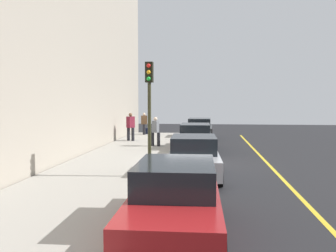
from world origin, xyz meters
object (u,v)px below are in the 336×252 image
(parked_car_black, at_px, (195,137))
(pedestrian_grey_coat, at_px, (156,131))
(pedestrian_burgundy_coat, at_px, (131,126))
(traffic_light_pole, at_px, (149,99))
(parked_car_charcoal, at_px, (200,128))
(parked_car_red, at_px, (175,199))
(parked_car_silver, at_px, (194,157))
(rolling_suitcase, at_px, (147,131))
(pedestrian_brown_coat, at_px, (144,123))

(parked_car_black, height_order, pedestrian_grey_coat, pedestrian_grey_coat)
(pedestrian_burgundy_coat, distance_m, traffic_light_pole, 11.76)
(parked_car_black, xyz_separation_m, traffic_light_pole, (7.76, -1.33, 2.11))
(parked_car_charcoal, height_order, parked_car_red, same)
(parked_car_silver, bearing_deg, parked_car_black, -178.49)
(parked_car_charcoal, relative_size, pedestrian_grey_coat, 2.58)
(pedestrian_burgundy_coat, bearing_deg, parked_car_charcoal, 125.55)
(pedestrian_burgundy_coat, bearing_deg, parked_car_red, 15.30)
(parked_car_silver, relative_size, rolling_suitcase, 5.02)
(pedestrian_burgundy_coat, xyz_separation_m, rolling_suitcase, (-4.95, 0.29, -0.74))
(parked_car_silver, height_order, pedestrian_burgundy_coat, pedestrian_burgundy_coat)
(pedestrian_burgundy_coat, relative_size, traffic_light_pole, 0.47)
(parked_car_red, relative_size, pedestrian_burgundy_coat, 2.41)
(pedestrian_brown_coat, xyz_separation_m, rolling_suitcase, (-0.44, 0.18, -0.67))
(pedestrian_brown_coat, height_order, traffic_light_pole, traffic_light_pole)
(pedestrian_grey_coat, relative_size, traffic_light_pole, 0.43)
(pedestrian_burgundy_coat, height_order, rolling_suitcase, pedestrian_burgundy_coat)
(pedestrian_brown_coat, distance_m, traffic_light_pole, 16.11)
(parked_car_red, distance_m, traffic_light_pole, 5.62)
(traffic_light_pole, height_order, rolling_suitcase, traffic_light_pole)
(parked_car_black, xyz_separation_m, parked_car_silver, (7.08, 0.19, -0.00))
(parked_car_silver, distance_m, pedestrian_grey_coat, 8.24)
(parked_car_black, distance_m, pedestrian_grey_coat, 2.49)
(parked_car_charcoal, distance_m, parked_car_silver, 13.76)
(traffic_light_pole, distance_m, rolling_suitcase, 16.59)
(parked_car_silver, bearing_deg, parked_car_charcoal, -179.60)
(parked_car_black, relative_size, pedestrian_burgundy_coat, 2.54)
(parked_car_charcoal, xyz_separation_m, pedestrian_burgundy_coat, (3.22, -4.51, 0.38))
(parked_car_silver, relative_size, parked_car_red, 0.95)
(pedestrian_grey_coat, bearing_deg, pedestrian_burgundy_coat, -142.48)
(pedestrian_burgundy_coat, relative_size, rolling_suitcase, 2.20)
(parked_car_black, height_order, traffic_light_pole, traffic_light_pole)
(parked_car_red, bearing_deg, pedestrian_grey_coat, -170.07)
(parked_car_red, relative_size, pedestrian_brown_coat, 2.60)
(parked_car_red, bearing_deg, parked_car_silver, 178.35)
(parked_car_black, distance_m, pedestrian_burgundy_coat, 5.62)
(pedestrian_burgundy_coat, bearing_deg, pedestrian_grey_coat, 37.52)
(pedestrian_grey_coat, height_order, traffic_light_pole, traffic_light_pole)
(parked_car_silver, xyz_separation_m, pedestrian_brown_coat, (-15.05, -4.49, 0.31))
(parked_car_silver, relative_size, pedestrian_brown_coat, 2.46)
(pedestrian_brown_coat, distance_m, rolling_suitcase, 0.82)
(pedestrian_grey_coat, distance_m, rolling_suitcase, 7.88)
(parked_car_red, bearing_deg, pedestrian_burgundy_coat, -164.70)
(pedestrian_grey_coat, distance_m, pedestrian_burgundy_coat, 3.40)
(parked_car_charcoal, height_order, rolling_suitcase, parked_car_charcoal)
(traffic_light_pole, bearing_deg, pedestrian_brown_coat, -169.30)
(parked_car_silver, xyz_separation_m, pedestrian_burgundy_coat, (-10.53, -4.61, 0.38))
(parked_car_black, height_order, pedestrian_brown_coat, pedestrian_brown_coat)
(pedestrian_grey_coat, xyz_separation_m, traffic_light_pole, (8.52, 1.02, 1.81))
(parked_car_charcoal, distance_m, pedestrian_brown_coat, 4.59)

